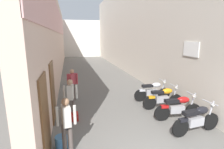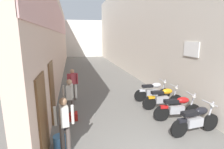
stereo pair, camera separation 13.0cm
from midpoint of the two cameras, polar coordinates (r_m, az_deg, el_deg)
The scene contains 14 objects.
ground_plane at distance 13.71m, azimuth -4.26°, elevation -0.69°, with size 40.27×40.27×0.00m, color #66635E.
building_left at distance 15.19m, azimuth -16.93°, elevation 11.69°, with size 0.45×24.27×6.03m.
building_right at distance 16.02m, azimuth 5.24°, elevation 15.27°, with size 0.45×24.27×7.83m.
building_far_end at distance 28.42m, azimuth -9.16°, elevation 11.57°, with size 8.51×2.00×5.53m, color silver.
motorcycle_nearest at distance 6.33m, azimuth 26.54°, elevation -13.17°, with size 1.85×0.58×1.04m.
motorcycle_second at distance 7.04m, azimuth 21.43°, elevation -10.11°, with size 1.85×0.58×1.04m.
motorcycle_third at distance 7.90m, azimuth 16.97°, elevation -7.34°, with size 1.85×0.58×1.04m.
motorcycle_fourth at distance 8.72m, azimuth 13.73°, elevation -5.27°, with size 1.85×0.58×1.04m.
pedestrian_by_doorway at distance 4.84m, azimuth -14.69°, elevation -14.73°, with size 0.52×0.37×1.57m.
pedestrian_mid_alley at distance 6.66m, azimuth -13.13°, elevation -7.01°, with size 0.52×0.37×1.57m.
pedestrian_further_down at distance 8.63m, azimuth -12.40°, elevation -2.51°, with size 0.52×0.37×1.57m.
water_jug_near_door at distance 5.34m, azimuth -16.20°, elevation -20.81°, with size 0.34×0.34×0.42m, color #4C8CCC.
plastic_crate at distance 6.88m, azimuth -12.62°, elevation -13.35°, with size 0.44×0.32×0.28m, color red.
umbrella_leaning at distance 5.38m, azimuth -15.27°, elevation -14.72°, with size 0.20×0.35×0.97m.
Camera 2 is at (-1.95, -3.09, 3.09)m, focal length 27.72 mm.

